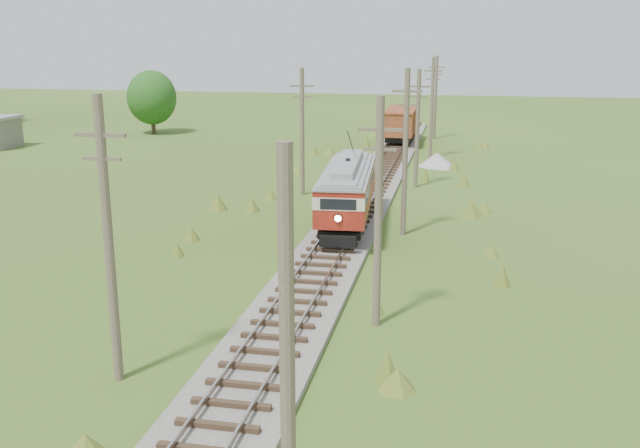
# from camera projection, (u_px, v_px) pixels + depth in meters

# --- Properties ---
(railbed_main) EXTENTS (3.60, 96.00, 0.57)m
(railbed_main) POSITION_uv_depth(u_px,v_px,m) (354.00, 215.00, 42.73)
(railbed_main) COLOR #605B54
(railbed_main) RESTS_ON ground
(streetcar) EXTENTS (3.42, 11.26, 5.10)m
(streetcar) POSITION_uv_depth(u_px,v_px,m) (348.00, 187.00, 39.84)
(streetcar) COLOR black
(streetcar) RESTS_ON ground
(gondola) EXTENTS (2.97, 9.10, 3.02)m
(gondola) POSITION_uv_depth(u_px,v_px,m) (401.00, 123.00, 71.85)
(gondola) COLOR black
(gondola) RESTS_ON ground
(gravel_pile) EXTENTS (3.19, 3.38, 1.16)m
(gravel_pile) POSITION_uv_depth(u_px,v_px,m) (438.00, 160.00, 59.72)
(gravel_pile) COLOR gray
(gravel_pile) RESTS_ON ground
(utility_pole_r_1) EXTENTS (0.30, 0.30, 8.80)m
(utility_pole_r_1) POSITION_uv_depth(u_px,v_px,m) (287.00, 371.00, 13.57)
(utility_pole_r_1) COLOR brown
(utility_pole_r_1) RESTS_ON ground
(utility_pole_r_2) EXTENTS (1.60, 0.30, 8.60)m
(utility_pole_r_2) POSITION_uv_depth(u_px,v_px,m) (378.00, 212.00, 25.85)
(utility_pole_r_2) COLOR brown
(utility_pole_r_2) RESTS_ON ground
(utility_pole_r_3) EXTENTS (1.60, 0.30, 9.00)m
(utility_pole_r_3) POSITION_uv_depth(u_px,v_px,m) (405.00, 151.00, 38.15)
(utility_pole_r_3) COLOR brown
(utility_pole_r_3) RESTS_ON ground
(utility_pole_r_4) EXTENTS (1.60, 0.30, 8.40)m
(utility_pole_r_4) POSITION_uv_depth(u_px,v_px,m) (417.00, 128.00, 50.59)
(utility_pole_r_4) COLOR brown
(utility_pole_r_4) RESTS_ON ground
(utility_pole_r_5) EXTENTS (1.60, 0.30, 8.90)m
(utility_pole_r_5) POSITION_uv_depth(u_px,v_px,m) (432.00, 107.00, 62.78)
(utility_pole_r_5) COLOR brown
(utility_pole_r_5) RESTS_ON ground
(utility_pole_r_6) EXTENTS (1.60, 0.30, 8.70)m
(utility_pole_r_6) POSITION_uv_depth(u_px,v_px,m) (436.00, 96.00, 75.17)
(utility_pole_r_6) COLOR brown
(utility_pole_r_6) RESTS_ON ground
(utility_pole_l_a) EXTENTS (1.60, 0.30, 9.00)m
(utility_pole_l_a) POSITION_uv_depth(u_px,v_px,m) (108.00, 240.00, 21.53)
(utility_pole_l_a) COLOR brown
(utility_pole_l_a) RESTS_ON ground
(utility_pole_l_b) EXTENTS (1.60, 0.30, 8.60)m
(utility_pole_l_b) POSITION_uv_depth(u_px,v_px,m) (302.00, 131.00, 48.19)
(utility_pole_l_b) COLOR brown
(utility_pole_l_b) RESTS_ON ground
(tree_mid_a) EXTENTS (5.46, 5.46, 7.03)m
(tree_mid_a) POSITION_uv_depth(u_px,v_px,m) (152.00, 98.00, 79.31)
(tree_mid_a) COLOR #38281C
(tree_mid_a) RESTS_ON ground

